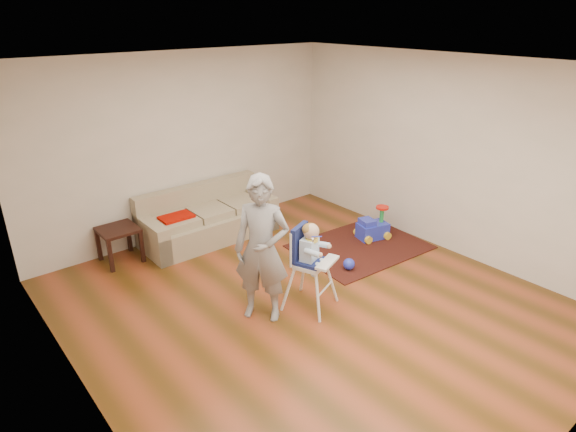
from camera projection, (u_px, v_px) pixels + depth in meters
ground at (310, 304)px, 5.67m from camera, size 5.50×5.50×0.00m
room_envelope at (281, 140)px, 5.30m from camera, size 5.04×5.52×2.72m
sofa at (209, 214)px, 7.17m from camera, size 2.02×0.84×0.78m
side_table at (120, 245)px, 6.56m from camera, size 0.49×0.49×0.49m
area_rug at (360, 247)px, 7.03m from camera, size 1.91×1.49×0.01m
ride_on_toy at (373, 223)px, 7.21m from camera, size 0.51×0.42×0.49m
toy_ball at (349, 264)px, 6.38m from camera, size 0.16×0.16×0.16m
high_chair at (310, 267)px, 5.45m from camera, size 0.63×0.63×1.06m
adult at (262, 250)px, 5.15m from camera, size 0.69×0.72×1.66m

